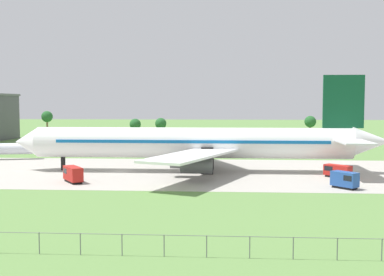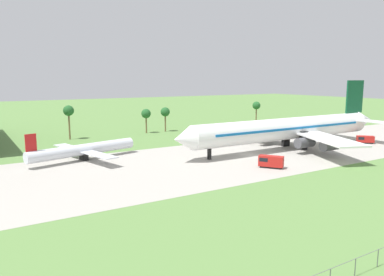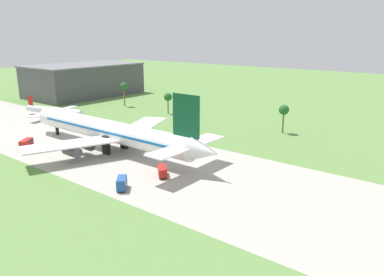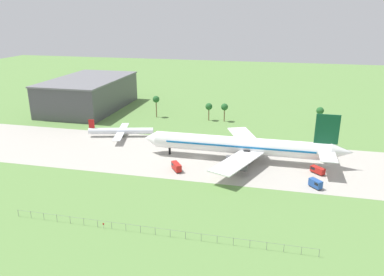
{
  "view_description": "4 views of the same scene",
  "coord_description": "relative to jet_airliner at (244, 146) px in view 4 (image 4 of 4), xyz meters",
  "views": [
    {
      "loc": [
        21.44,
        -98.97,
        14.51
      ],
      "look_at": [
        15.06,
        0.69,
        7.03
      ],
      "focal_mm": 45.0,
      "sensor_mm": 36.0,
      "label": 1
    },
    {
      "loc": [
        -65.74,
        -77.06,
        20.64
      ],
      "look_at": [
        -17.7,
        0.69,
        6.03
      ],
      "focal_mm": 35.0,
      "sensor_mm": 36.0,
      "label": 2
    },
    {
      "loc": [
        103.43,
        -69.85,
        34.16
      ],
      "look_at": [
        47.83,
        0.69,
        9.21
      ],
      "focal_mm": 35.0,
      "sensor_mm": 36.0,
      "label": 3
    },
    {
      "loc": [
        27.87,
        -133.29,
        54.27
      ],
      "look_at": [
        -4.32,
        5.0,
        6.0
      ],
      "focal_mm": 35.0,
      "sensor_mm": 36.0,
      "label": 4
    }
  ],
  "objects": [
    {
      "name": "no_stopping_sign",
      "position": [
        -30.94,
        -56.0,
        -4.93
      ],
      "size": [
        0.44,
        0.08,
        1.68
      ],
      "color": "gray",
      "rests_on": "ground_plane"
    },
    {
      "name": "baggage_tug",
      "position": [
        -22.38,
        -15.07,
        -4.45
      ],
      "size": [
        4.89,
        5.75,
        2.87
      ],
      "color": "black",
      "rests_on": "ground_plane"
    },
    {
      "name": "taxiway_strip",
      "position": [
        -16.8,
        -0.69,
        -5.97
      ],
      "size": [
        320.0,
        44.0,
        0.02
      ],
      "color": "#A8A399",
      "rests_on": "ground_plane"
    },
    {
      "name": "jet_airliner",
      "position": [
        0.0,
        0.0,
        0.0
      ],
      "size": [
        78.55,
        54.13,
        20.0
      ],
      "color": "white",
      "rests_on": "ground_plane"
    },
    {
      "name": "catering_van",
      "position": [
        25.21,
        -18.4,
        -4.46
      ],
      "size": [
        4.44,
        4.64,
        2.84
      ],
      "color": "black",
      "rests_on": "ground_plane"
    },
    {
      "name": "fuel_truck",
      "position": [
        26.63,
        -6.38,
        -4.66
      ],
      "size": [
        5.11,
        4.99,
        2.45
      ],
      "color": "black",
      "rests_on": "ground_plane"
    },
    {
      "name": "palm_tree_row",
      "position": [
        -14.58,
        51.53,
        2.17
      ],
      "size": [
        87.15,
        3.6,
        11.65
      ],
      "color": "brown",
      "rests_on": "ground_plane"
    },
    {
      "name": "perimeter_fence",
      "position": [
        -16.8,
        -55.69,
        -4.53
      ],
      "size": [
        80.1,
        0.1,
        2.1
      ],
      "color": "slate",
      "rests_on": "ground_plane"
    },
    {
      "name": "regional_aircraft",
      "position": [
        -57.08,
        16.18,
        -3.29
      ],
      "size": [
        29.0,
        26.31,
        8.15
      ],
      "color": "silver",
      "rests_on": "ground_plane"
    },
    {
      "name": "terminal_building",
      "position": [
        -95.79,
        60.73,
        2.91
      ],
      "size": [
        36.72,
        61.2,
        17.75
      ],
      "color": "#47474C",
      "rests_on": "ground_plane"
    },
    {
      "name": "ground_plane",
      "position": [
        -16.8,
        -0.69,
        -5.98
      ],
      "size": [
        600.0,
        600.0,
        0.0
      ],
      "primitive_type": "plane",
      "color": "#5B8442"
    }
  ]
}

